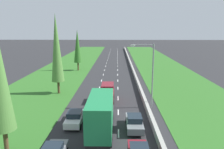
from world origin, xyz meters
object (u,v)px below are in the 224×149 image
Objects in this scene: white_sedan_left_lane at (75,118)px; poplar_tree_third at (78,46)px; maroon_van_centre_lane at (108,93)px; street_light_mast at (150,71)px; grey_sedan_right_lane at (134,122)px; green_box_truck_centre_lane at (101,113)px; poplar_tree_second at (57,48)px.

poplar_tree_third reaches higher than white_sedan_left_lane.
poplar_tree_third is (-8.88, 24.85, 4.98)m from maroon_van_centre_lane.
white_sedan_left_lane is at bearing -148.73° from street_light_mast.
maroon_van_centre_lane is (3.49, 8.23, 0.59)m from white_sedan_left_lane.
grey_sedan_right_lane is (3.35, -9.36, -0.59)m from maroon_van_centre_lane.
white_sedan_left_lane is at bearing -80.75° from poplar_tree_third.
white_sedan_left_lane is at bearing -112.98° from maroon_van_centre_lane.
green_box_truck_centre_lane is 17.31m from poplar_tree_second.
green_box_truck_centre_lane is at bearing -168.06° from grey_sedan_right_lane.
poplar_tree_second is (-11.95, 13.34, 6.97)m from grey_sedan_right_lane.
maroon_van_centre_lane is 26.85m from poplar_tree_third.
poplar_tree_second reaches higher than maroon_van_centre_lane.
poplar_tree_third is at bearing 109.68° from grey_sedan_right_lane.
maroon_van_centre_lane is at bearing 109.72° from grey_sedan_right_lane.
green_box_truck_centre_lane is 36.26m from poplar_tree_third.
green_box_truck_centre_lane is 10.33m from street_light_mast.
green_box_truck_centre_lane reaches higher than white_sedan_left_lane.
white_sedan_left_lane is 0.33× the size of poplar_tree_second.
poplar_tree_third is (-12.23, 34.21, 5.57)m from grey_sedan_right_lane.
white_sedan_left_lane is 0.92× the size of maroon_van_centre_lane.
poplar_tree_second reaches higher than white_sedan_left_lane.
poplar_tree_second reaches higher than street_light_mast.
green_box_truck_centre_lane is at bearing -30.46° from white_sedan_left_lane.
street_light_mast reaches higher than white_sedan_left_lane.
grey_sedan_right_lane is at bearing -70.32° from poplar_tree_third.
white_sedan_left_lane is at bearing 170.65° from grey_sedan_right_lane.
grey_sedan_right_lane is (6.84, -1.13, 0.00)m from white_sedan_left_lane.
street_light_mast is (5.97, -2.48, 3.83)m from maroon_van_centre_lane.
maroon_van_centre_lane is 1.09× the size of grey_sedan_right_lane.
grey_sedan_right_lane is at bearing -110.86° from street_light_mast.
grey_sedan_right_lane is at bearing -48.15° from poplar_tree_second.
maroon_van_centre_lane is 0.46× the size of poplar_tree_third.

